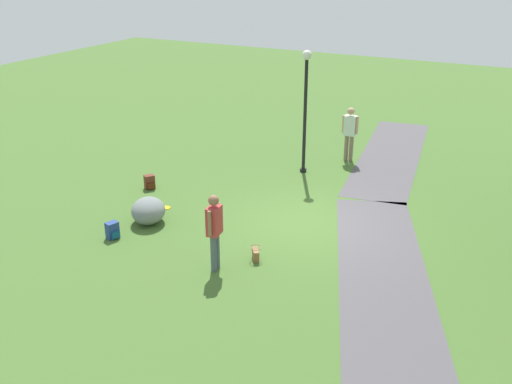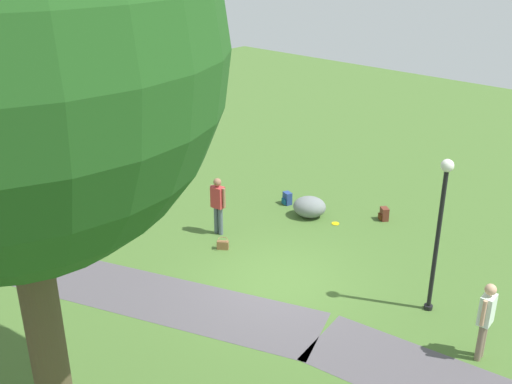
{
  "view_description": "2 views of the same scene",
  "coord_description": "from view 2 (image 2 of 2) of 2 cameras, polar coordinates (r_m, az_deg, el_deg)",
  "views": [
    {
      "loc": [
        12.33,
        4.92,
        6.39
      ],
      "look_at": [
        1.8,
        -0.49,
        1.42
      ],
      "focal_mm": 41.19,
      "sensor_mm": 36.0,
      "label": 1
    },
    {
      "loc": [
        -8.27,
        9.79,
        7.98
      ],
      "look_at": [
        1.9,
        -1.27,
        1.49
      ],
      "focal_mm": 42.17,
      "sensor_mm": 36.0,
      "label": 2
    }
  ],
  "objects": [
    {
      "name": "ground_plane",
      "position": [
        15.09,
        2.07,
        -8.57
      ],
      "size": [
        48.0,
        48.0,
        0.0
      ],
      "primitive_type": "plane",
      "color": "#44662B"
    },
    {
      "name": "footpath_segment_mid",
      "position": [
        14.71,
        -9.3,
        -9.82
      ],
      "size": [
        8.15,
        4.54,
        0.01
      ],
      "color": "#504B50",
      "rests_on": "ground"
    },
    {
      "name": "lamp_post",
      "position": [
        13.58,
        17.05,
        -2.63
      ],
      "size": [
        0.28,
        0.28,
        3.68
      ],
      "color": "black",
      "rests_on": "ground"
    },
    {
      "name": "lawn_boulder",
      "position": [
        18.35,
        5.09,
        -1.41
      ],
      "size": [
        1.29,
        1.23,
        0.64
      ],
      "color": "slate",
      "rests_on": "ground"
    },
    {
      "name": "woman_with_handbag",
      "position": [
        16.99,
        -3.63,
        -0.95
      ],
      "size": [
        0.52,
        0.28,
        1.72
      ],
      "color": "#4B5A62",
      "rests_on": "ground"
    },
    {
      "name": "man_near_boulder",
      "position": [
        12.95,
        20.97,
        -10.92
      ],
      "size": [
        0.27,
        0.52,
        1.75
      ],
      "color": "#7F6B57",
      "rests_on": "ground"
    },
    {
      "name": "handbag_on_grass",
      "position": [
        16.52,
        -3.17,
        -4.99
      ],
      "size": [
        0.38,
        0.38,
        0.31
      ],
      "color": "brown",
      "rests_on": "ground"
    },
    {
      "name": "backpack_by_boulder",
      "position": [
        19.18,
        2.97,
        -0.62
      ],
      "size": [
        0.33,
        0.32,
        0.4
      ],
      "color": "navy",
      "rests_on": "ground"
    },
    {
      "name": "spare_backpack_on_lawn",
      "position": [
        18.51,
        12.04,
        -2.07
      ],
      "size": [
        0.35,
        0.35,
        0.4
      ],
      "color": "#5F2B1E",
      "rests_on": "ground"
    },
    {
      "name": "frisbee_on_grass",
      "position": [
        18.09,
        7.54,
        -2.99
      ],
      "size": [
        0.22,
        0.22,
        0.02
      ],
      "color": "yellow",
      "rests_on": "ground"
    }
  ]
}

